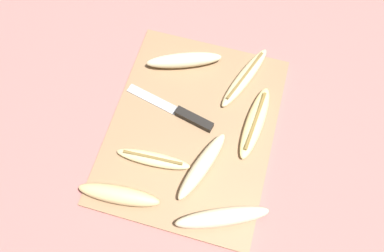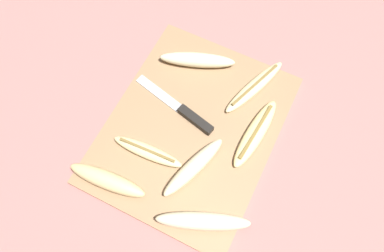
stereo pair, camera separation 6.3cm
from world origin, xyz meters
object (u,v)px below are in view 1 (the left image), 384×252
Objects in this scene: banana_ripe_center at (245,77)px; banana_mellow_near at (153,159)px; knife at (185,115)px; banana_golden_short at (255,122)px; banana_bright_far at (222,217)px; banana_cream_curved at (202,166)px; banana_pale_long at (184,60)px; banana_spotted_left at (119,195)px.

banana_ripe_center is 0.30m from banana_mellow_near.
banana_golden_short is at bearing -67.72° from knife.
banana_golden_short is at bearing -5.20° from banana_bright_far.
banana_cream_curved is 0.27m from banana_pale_long.
banana_cream_curved reaches higher than banana_ripe_center.
banana_bright_far is at bearing -115.25° from banana_mellow_near.
banana_ripe_center is (0.25, -0.04, -0.01)m from banana_cream_curved.
banana_cream_curved is at bearing 170.47° from banana_ripe_center.
banana_bright_far is at bearing -144.33° from banana_cream_curved.
knife is 1.16× the size of banana_ripe_center.
banana_pale_long is at bearing 0.99° from banana_mellow_near.
banana_mellow_near is at bearing -24.45° from banana_spotted_left.
banana_ripe_center is 1.08× the size of banana_spotted_left.
knife is at bearing 32.12° from banana_cream_curved.
banana_mellow_near is at bearing -179.01° from banana_pale_long.
banana_cream_curved is 1.07× the size of banana_mellow_near.
banana_ripe_center is (-0.00, -0.15, -0.01)m from banana_pale_long.
banana_golden_short is 1.07× the size of banana_spotted_left.
banana_ripe_center is 1.01× the size of banana_golden_short.
banana_bright_far reaches higher than banana_mellow_near.
banana_mellow_near is 0.88× the size of banana_golden_short.
banana_ripe_center is at bearing 4.57° from banana_bright_far.
banana_bright_far is 1.16× the size of banana_mellow_near.
banana_mellow_near is 0.11m from banana_spotted_left.
banana_pale_long and banana_spotted_left have the same top height.
banana_cream_curved is 0.97× the size of banana_pale_long.
knife is 1.17× the size of banana_golden_short.
banana_spotted_left reaches higher than banana_golden_short.
banana_pale_long reaches higher than knife.
knife is 0.14m from banana_pale_long.
banana_spotted_left is (-0.36, 0.19, 0.01)m from banana_ripe_center.
knife is 0.24m from banana_spotted_left.
banana_cream_curved is 0.25m from banana_ripe_center.
banana_pale_long is at bearing -6.31° from banana_spotted_left.
banana_cream_curved is 0.11m from banana_mellow_near.
knife is at bearing 140.61° from banana_ripe_center.
banana_cream_curved is at bearing -155.58° from banana_pale_long.
banana_cream_curved is at bearing -54.41° from banana_spotted_left.
banana_cream_curved is (-0.11, -0.07, 0.01)m from knife.
banana_bright_far is 0.20m from banana_mellow_near.
knife is 0.18m from banana_ripe_center.
banana_cream_curved is 0.94× the size of banana_golden_short.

